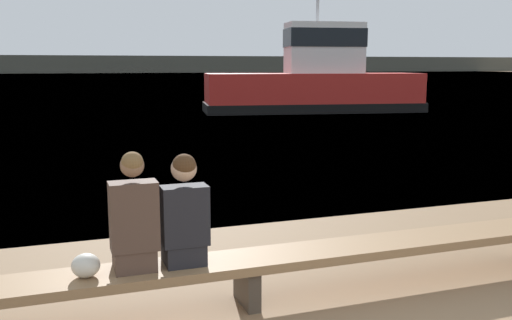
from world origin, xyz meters
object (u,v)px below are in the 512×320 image
Objects in this scene: bench_main at (247,265)px; person_right at (184,215)px; shopping_bag at (86,265)px; tugboat_red at (316,84)px; person_left at (134,219)px.

person_right is at bearing -179.85° from bench_main.
person_right is at bearing 1.21° from shopping_bag.
tugboat_red is at bearing 61.74° from person_right.
person_left reaches higher than bench_main.
person_left is at bearing 179.93° from person_right.
person_left is 22.09m from tugboat_red.
person_right is 4.24× the size of shopping_bag.
person_right is 21.88m from tugboat_red.
person_right is (0.43, -0.00, -0.00)m from person_left.
person_left is at bearing 160.66° from tugboat_red.
shopping_bag is at bearing -179.22° from bench_main.
person_left is 0.43m from person_right.
bench_main is 0.77m from person_right.
bench_main is 7.41× the size of person_right.
shopping_bag is 22.31m from tugboat_red.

